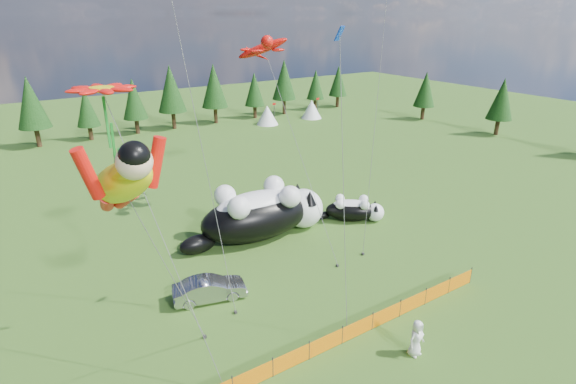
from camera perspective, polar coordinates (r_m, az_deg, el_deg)
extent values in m
plane|color=#143409|center=(25.08, 0.49, -15.80)|extent=(160.00, 160.00, 0.00)
cylinder|color=#262626|center=(21.56, -1.95, -21.35)|extent=(0.06, 0.06, 1.10)
cylinder|color=#262626|center=(22.38, 2.70, -19.44)|extent=(0.06, 0.06, 1.10)
cylinder|color=#262626|center=(23.34, 6.90, -17.57)|extent=(0.06, 0.06, 1.10)
cylinder|color=#262626|center=(24.43, 10.67, -15.78)|extent=(0.06, 0.06, 1.10)
cylinder|color=#262626|center=(25.63, 14.05, -14.10)|extent=(0.06, 0.06, 1.10)
cylinder|color=#262626|center=(26.92, 17.07, -12.53)|extent=(0.06, 0.06, 1.10)
cylinder|color=#262626|center=(28.29, 19.77, -11.08)|extent=(0.06, 0.06, 1.10)
cylinder|color=#262626|center=(29.74, 22.19, -9.75)|extent=(0.06, 0.06, 1.10)
cube|color=orange|center=(21.25, -4.45, -22.40)|extent=(2.00, 0.04, 0.90)
cube|color=orange|center=(21.99, 0.43, -20.49)|extent=(2.00, 0.04, 0.90)
cube|color=orange|center=(22.88, 4.85, -18.59)|extent=(2.00, 0.04, 0.90)
cube|color=orange|center=(23.90, 8.83, -16.76)|extent=(2.00, 0.04, 0.90)
cube|color=orange|center=(25.04, 12.40, -15.02)|extent=(2.00, 0.04, 0.90)
cube|color=orange|center=(26.29, 15.59, -13.39)|extent=(2.00, 0.04, 0.90)
cube|color=orange|center=(27.62, 18.44, -11.88)|extent=(2.00, 0.04, 0.90)
cube|color=orange|center=(29.03, 21.00, -10.49)|extent=(2.00, 0.04, 0.90)
ellipsoid|color=black|center=(32.38, -3.98, -3.16)|extent=(8.62, 4.39, 3.36)
ellipsoid|color=white|center=(32.03, -4.02, -1.79)|extent=(6.50, 3.15, 2.06)
sphere|color=white|center=(34.17, 1.95, -2.08)|extent=(2.99, 2.99, 2.99)
sphere|color=#CA4E63|center=(34.80, 3.74, -1.65)|extent=(0.42, 0.42, 0.42)
ellipsoid|color=black|center=(31.38, -11.36, -6.52)|extent=(2.69, 1.45, 1.31)
cone|color=black|center=(33.00, 2.79, -0.72)|extent=(1.05, 1.05, 1.05)
cone|color=black|center=(34.41, 1.20, 0.27)|extent=(1.05, 1.05, 1.05)
sphere|color=white|center=(33.61, -1.81, 0.78)|extent=(1.57, 1.57, 1.57)
sphere|color=white|center=(31.63, 0.26, -0.58)|extent=(1.57, 1.57, 1.57)
sphere|color=white|center=(32.10, -8.01, -0.46)|extent=(1.57, 1.57, 1.57)
sphere|color=white|center=(30.02, -6.25, -1.99)|extent=(1.57, 1.57, 1.57)
ellipsoid|color=black|center=(35.80, 8.02, -2.35)|extent=(4.32, 3.93, 1.60)
ellipsoid|color=white|center=(35.64, 8.05, -1.76)|extent=(3.22, 2.91, 0.98)
sphere|color=white|center=(36.01, 10.98, -2.56)|extent=(1.43, 1.43, 1.43)
sphere|color=#CA4E63|center=(36.08, 11.94, -2.58)|extent=(0.20, 0.20, 0.20)
ellipsoid|color=black|center=(35.92, 4.57, -2.97)|extent=(1.37, 1.25, 0.62)
cone|color=black|center=(35.39, 11.12, -2.00)|extent=(0.50, 0.50, 0.50)
cone|color=black|center=(36.17, 10.98, -1.46)|extent=(0.50, 0.50, 0.50)
sphere|color=white|center=(36.11, 9.59, -0.92)|extent=(0.75, 0.75, 0.75)
sphere|color=white|center=(35.05, 9.73, -1.65)|extent=(0.75, 0.75, 0.75)
sphere|color=white|center=(35.98, 6.62, -0.84)|extent=(0.75, 0.75, 0.75)
sphere|color=white|center=(34.92, 6.67, -1.56)|extent=(0.75, 0.75, 0.75)
imported|color=#A4A4A8|center=(26.52, -9.92, -12.03)|extent=(4.37, 2.42, 1.37)
imported|color=white|center=(23.19, 15.98, -17.41)|extent=(0.98, 0.68, 1.91)
cylinder|color=#595959|center=(19.39, -14.46, -10.32)|extent=(0.03, 0.03, 11.33)
cube|color=#262626|center=(24.20, -10.52, -17.61)|extent=(0.15, 0.15, 0.16)
cylinder|color=#595959|center=(31.50, 1.17, 5.53)|extent=(0.03, 0.03, 16.94)
cube|color=#262626|center=(29.64, 6.28, -9.26)|extent=(0.15, 0.15, 0.16)
cylinder|color=#595959|center=(19.61, -15.30, -6.38)|extent=(0.03, 0.03, 13.65)
cube|color=#178323|center=(20.59, -21.58, 5.22)|extent=(0.20, 0.20, 4.36)
cylinder|color=#595959|center=(22.89, -10.84, 5.39)|extent=(0.03, 0.03, 18.07)
cube|color=#262626|center=(25.56, -6.68, -14.93)|extent=(0.15, 0.15, 0.16)
cylinder|color=#595959|center=(31.50, 11.76, 16.43)|extent=(0.03, 0.03, 26.25)
cube|color=#262626|center=(31.20, 9.49, -7.76)|extent=(0.15, 0.15, 0.16)
cylinder|color=#595959|center=(21.53, 7.07, -0.20)|extent=(0.03, 0.03, 14.62)
cube|color=#262626|center=(23.98, 7.51, -17.82)|extent=(0.15, 0.15, 0.16)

